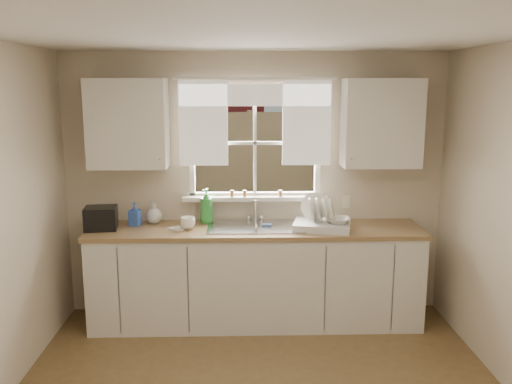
{
  "coord_description": "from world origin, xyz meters",
  "views": [
    {
      "loc": [
        -0.13,
        -3.1,
        2.19
      ],
      "look_at": [
        0.0,
        1.65,
        1.25
      ],
      "focal_mm": 38.0,
      "sensor_mm": 36.0,
      "label": 1
    }
  ],
  "objects_px": {
    "soap_bottle_a": "(206,206)",
    "cup": "(188,223)",
    "black_appliance": "(101,218)",
    "dish_rack": "(322,222)"
  },
  "relations": [
    {
      "from": "dish_rack",
      "to": "cup",
      "type": "height_order",
      "value": "dish_rack"
    },
    {
      "from": "soap_bottle_a",
      "to": "cup",
      "type": "bearing_deg",
      "value": -102.99
    },
    {
      "from": "soap_bottle_a",
      "to": "cup",
      "type": "xyz_separation_m",
      "value": [
        -0.16,
        -0.21,
        -0.11
      ]
    },
    {
      "from": "soap_bottle_a",
      "to": "cup",
      "type": "height_order",
      "value": "soap_bottle_a"
    },
    {
      "from": "dish_rack",
      "to": "cup",
      "type": "bearing_deg",
      "value": 178.56
    },
    {
      "from": "cup",
      "to": "black_appliance",
      "type": "height_order",
      "value": "black_appliance"
    },
    {
      "from": "cup",
      "to": "dish_rack",
      "type": "bearing_deg",
      "value": -7.43
    },
    {
      "from": "soap_bottle_a",
      "to": "black_appliance",
      "type": "height_order",
      "value": "soap_bottle_a"
    },
    {
      "from": "soap_bottle_a",
      "to": "black_appliance",
      "type": "bearing_deg",
      "value": -144.33
    },
    {
      "from": "black_appliance",
      "to": "soap_bottle_a",
      "type": "bearing_deg",
      "value": 4.92
    }
  ]
}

